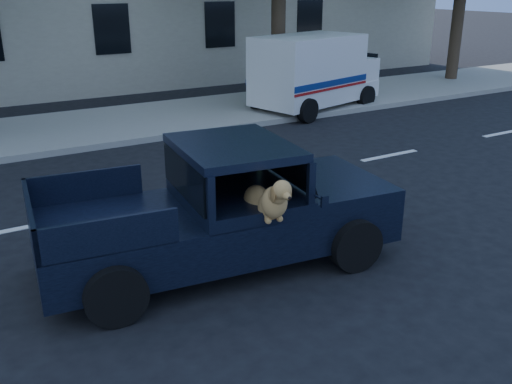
# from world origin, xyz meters

# --- Properties ---
(ground) EXTENTS (120.00, 120.00, 0.00)m
(ground) POSITION_xyz_m (0.00, 0.00, 0.00)
(ground) COLOR black
(ground) RESTS_ON ground
(far_sidewalk) EXTENTS (60.00, 4.00, 0.15)m
(far_sidewalk) POSITION_xyz_m (0.00, 9.20, 0.07)
(far_sidewalk) COLOR gray
(far_sidewalk) RESTS_ON ground
(lane_stripes) EXTENTS (21.60, 0.14, 0.01)m
(lane_stripes) POSITION_xyz_m (2.00, 3.40, 0.01)
(lane_stripes) COLOR silver
(lane_stripes) RESTS_ON ground
(pickup_truck) EXTENTS (4.93, 2.69, 1.70)m
(pickup_truck) POSITION_xyz_m (-1.74, 0.74, 0.57)
(pickup_truck) COLOR black
(pickup_truck) RESTS_ON ground
(mail_truck) EXTENTS (4.38, 2.89, 2.22)m
(mail_truck) POSITION_xyz_m (5.36, 8.18, 0.97)
(mail_truck) COLOR silver
(mail_truck) RESTS_ON ground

